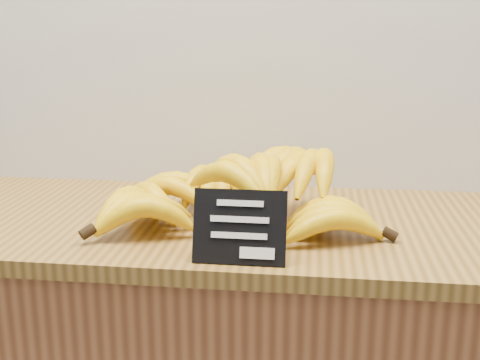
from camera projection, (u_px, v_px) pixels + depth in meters
name	position (u px, v px, depth m)	size (l,w,h in m)	color
counter_top	(243.00, 225.00, 1.19)	(1.37, 0.54, 0.03)	olive
chalkboard_sign	(240.00, 227.00, 0.96)	(0.15, 0.01, 0.12)	black
banana_pile	(234.00, 193.00, 1.16)	(0.58, 0.42, 0.13)	yellow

